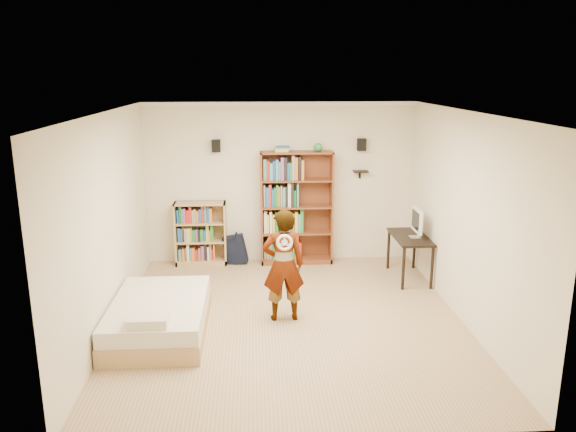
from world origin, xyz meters
name	(u,v)px	position (x,y,z in m)	size (l,w,h in m)	color
ground	(290,320)	(0.00, 0.00, 0.00)	(4.50, 5.00, 0.01)	tan
room_shell	(290,189)	(0.00, 0.00, 1.76)	(4.52, 5.02, 2.71)	silver
crown_molding	(290,115)	(0.00, 0.00, 2.67)	(4.50, 5.00, 0.06)	white
speaker_left	(216,146)	(-1.05, 2.40, 2.00)	(0.14, 0.12, 0.20)	black
speaker_right	(362,145)	(1.35, 2.40, 2.00)	(0.14, 0.12, 0.20)	black
wall_shelf	(361,171)	(1.35, 2.41, 1.55)	(0.25, 0.16, 0.03)	black
tall_bookshelf	(297,208)	(0.26, 2.32, 0.95)	(1.20, 0.35, 1.91)	brown
low_bookshelf	(201,233)	(-1.35, 2.34, 0.53)	(0.85, 0.32, 1.07)	tan
computer_desk	(409,257)	(1.98, 1.44, 0.35)	(0.51, 1.02, 0.69)	black
imac	(416,223)	(2.02, 1.36, 0.92)	(0.09, 0.45, 0.45)	white
daybed	(159,313)	(-1.65, -0.26, 0.26)	(1.16, 1.78, 0.53)	white
person	(283,265)	(-0.08, 0.05, 0.75)	(0.54, 0.36, 1.49)	black
wii_wheel	(285,243)	(-0.08, -0.23, 1.14)	(0.20, 0.20, 0.04)	white
navy_bag	(235,249)	(-0.77, 2.33, 0.25)	(0.37, 0.24, 0.51)	black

